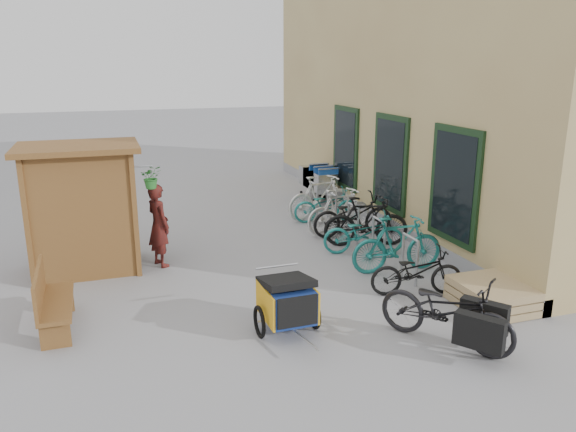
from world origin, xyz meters
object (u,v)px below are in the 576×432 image
object	(u,v)px
bench	(50,299)
bike_6	(327,205)
bike_5	(339,210)
bike_2	(364,233)
kiosk	(77,191)
shopping_carts	(318,179)
bike_0	(417,272)
bike_3	(366,222)
child_trailer	(287,300)
cargo_bike	(449,312)
pallet_stack	(492,295)
bike_1	(397,244)
bike_7	(320,197)
bike_4	(353,215)
person_kiosk	(159,225)

from	to	relation	value
bench	bike_6	xyz separation A→B (m)	(6.05, 4.11, -0.06)
bench	bike_5	world-z (taller)	bike_5
bike_2	kiosk	bearing A→B (deg)	98.34
shopping_carts	bike_0	xyz separation A→B (m)	(-0.88, -6.87, -0.21)
bike_3	bike_6	world-z (taller)	bike_3
child_trailer	cargo_bike	distance (m)	2.28
bench	bike_6	size ratio (longest dim) A/B	0.94
cargo_bike	bike_2	bearing A→B (deg)	46.32
shopping_carts	pallet_stack	bearing A→B (deg)	-90.00
cargo_bike	shopping_carts	bearing A→B (deg)	45.74
bike_6	child_trailer	bearing A→B (deg)	161.82
child_trailer	bike_3	bearing A→B (deg)	47.32
shopping_carts	bike_3	distance (m)	4.26
bike_0	bike_3	xyz separation A→B (m)	(0.35, 2.64, 0.13)
bike_1	bike_5	xyz separation A→B (m)	(-0.01, 2.70, -0.02)
child_trailer	bike_7	world-z (taller)	bike_7
kiosk	pallet_stack	size ratio (longest dim) A/B	2.08
bike_4	bike_0	bearing A→B (deg)	176.52
bike_2	bike_6	world-z (taller)	bike_2
child_trailer	bike_1	xyz separation A→B (m)	(2.74, 1.67, 0.04)
cargo_bike	bike_0	world-z (taller)	cargo_bike
person_kiosk	bike_6	distance (m)	4.62
bike_2	bike_5	distance (m)	1.57
bench	child_trailer	xyz separation A→B (m)	(3.28, -1.15, 0.01)
bench	bike_1	world-z (taller)	bike_1
person_kiosk	bike_3	world-z (taller)	person_kiosk
bike_0	bike_6	world-z (taller)	bike_6
kiosk	bike_6	world-z (taller)	kiosk
person_kiosk	bike_3	size ratio (longest dim) A/B	0.89
shopping_carts	bike_6	world-z (taller)	shopping_carts
child_trailer	kiosk	bearing A→B (deg)	127.22
person_kiosk	bike_1	world-z (taller)	person_kiosk
kiosk	bike_0	world-z (taller)	kiosk
pallet_stack	bike_6	distance (m)	5.55
bike_0	person_kiosk	bearing A→B (deg)	68.53
bike_4	bike_2	bearing A→B (deg)	168.77
kiosk	child_trailer	xyz separation A→B (m)	(2.88, -3.62, -1.05)
kiosk	bike_7	size ratio (longest dim) A/B	1.36
person_kiosk	bike_1	xyz separation A→B (m)	(4.20, -1.77, -0.27)
person_kiosk	bike_7	size ratio (longest dim) A/B	0.88
bike_0	bike_6	distance (m)	4.66
bike_6	bike_0	bearing A→B (deg)	-173.54
cargo_bike	bike_1	world-z (taller)	bike_1
kiosk	bench	size ratio (longest dim) A/B	1.64
kiosk	bike_6	size ratio (longest dim) A/B	1.53
cargo_bike	bike_3	bearing A→B (deg)	43.78
person_kiosk	bike_0	distance (m)	4.90
bike_1	bike_7	distance (m)	3.96
child_trailer	bike_4	bearing A→B (deg)	52.79
shopping_carts	child_trailer	distance (m)	8.21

